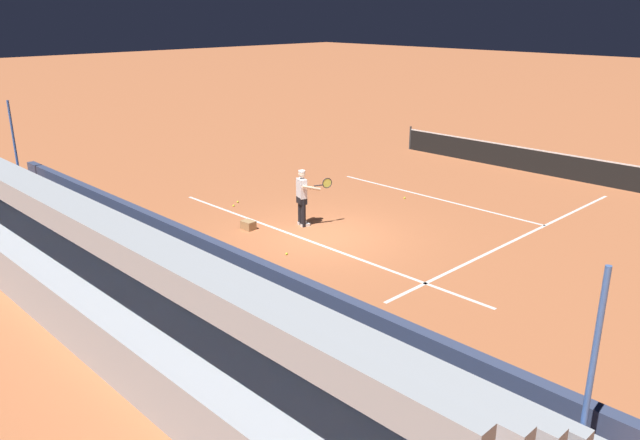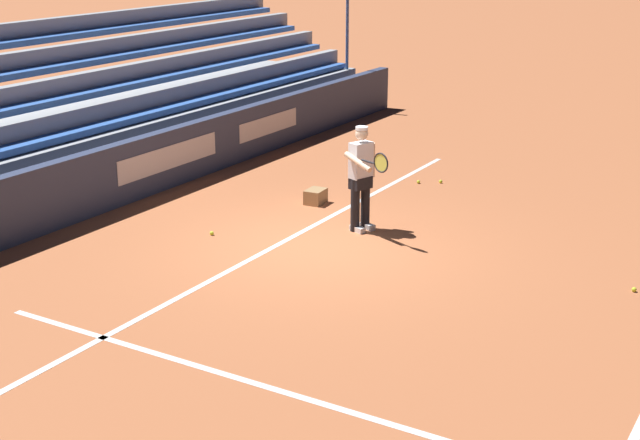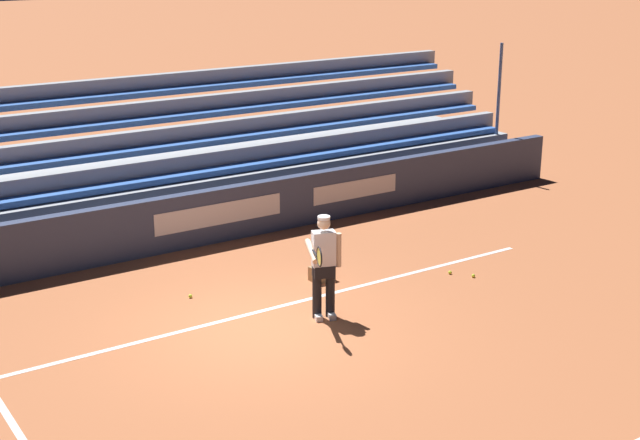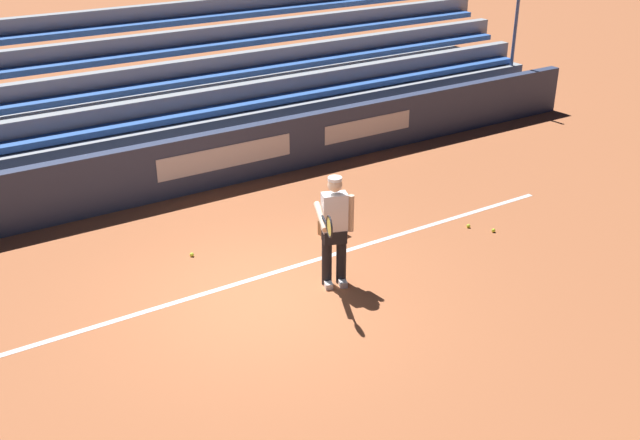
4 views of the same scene
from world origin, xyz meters
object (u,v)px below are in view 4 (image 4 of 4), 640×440
tennis_player (334,230)px  ball_box_cardboard (332,227)px  tennis_ball_far_right (192,255)px  tennis_ball_by_box (493,230)px  tennis_ball_toward_net (468,226)px

tennis_player → ball_box_cardboard: size_ratio=4.29×
tennis_player → tennis_ball_far_right: tennis_player is taller
tennis_ball_by_box → tennis_player: bearing=-0.2°
ball_box_cardboard → tennis_ball_by_box: bearing=149.4°
tennis_player → tennis_ball_by_box: size_ratio=25.98×
tennis_player → tennis_ball_toward_net: 3.15m
tennis_ball_far_right → tennis_ball_by_box: bearing=157.5°
tennis_ball_toward_net → tennis_ball_far_right: (4.46, -1.59, 0.00)m
tennis_player → tennis_ball_toward_net: tennis_player is taller
tennis_player → tennis_ball_far_right: 2.57m
ball_box_cardboard → tennis_player: bearing=57.6°
tennis_player → tennis_ball_far_right: size_ratio=25.98×
tennis_ball_far_right → ball_box_cardboard: bearing=166.8°
ball_box_cardboard → tennis_ball_far_right: size_ratio=6.06×
ball_box_cardboard → tennis_ball_toward_net: size_ratio=6.06×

